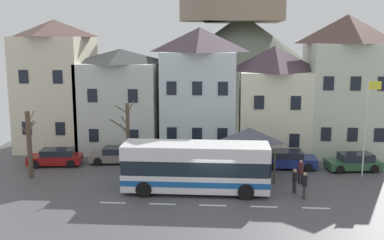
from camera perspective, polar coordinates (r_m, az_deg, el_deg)
The scene contains 20 objects.
ground_plane at distance 28.79m, azimuth 2.71°, elevation -9.60°, with size 40.00×60.00×0.07m.
townhouse_00 at distance 42.52m, azimuth -16.60°, elevation 4.29°, with size 5.72×6.97×11.39m.
townhouse_01 at distance 40.64m, azimuth -8.82°, elevation 2.55°, with size 6.68×6.36×8.87m.
townhouse_02 at distance 39.84m, azimuth 0.96°, elevation 3.85°, with size 6.17×6.92×10.70m.
townhouse_03 at distance 39.60m, azimuth 10.18°, elevation 2.52°, with size 5.77×5.96×9.15m.
townhouse_04 at distance 40.82m, azimuth 18.58°, elevation 4.20°, with size 6.19×6.58×11.73m.
hilltop_castle at distance 61.16m, azimuth 6.15°, elevation 7.37°, with size 36.89×36.89×20.04m.
transit_bus at distance 29.11m, azimuth 0.48°, elevation -6.01°, with size 9.31×2.77×3.16m.
bus_shelter at distance 32.50m, azimuth 7.20°, elevation -1.95°, with size 3.60×3.60×3.51m.
parked_car_00 at distance 36.65m, azimuth -9.23°, elevation -4.34°, with size 4.40×2.23×1.25m.
parked_car_01 at distance 36.17m, azimuth 19.60°, elevation -4.98°, with size 4.11×2.30×1.29m.
parked_car_02 at distance 36.95m, azimuth -16.71°, elevation -4.50°, with size 4.23×2.27×1.29m.
parked_car_03 at distance 35.48m, azimuth 11.86°, elevation -4.86°, with size 4.22×2.04×1.32m.
pedestrian_00 at distance 29.76m, azimuth 12.75°, elevation -7.22°, with size 0.31×0.31×1.59m.
pedestrian_01 at distance 31.74m, azimuth 13.47°, elevation -6.14°, with size 0.36×0.36×1.66m.
pedestrian_02 at distance 28.97m, azimuth 13.93°, elevation -7.83°, with size 0.32×0.35×1.65m.
public_bench at distance 34.67m, azimuth 3.29°, elevation -5.32°, with size 1.47×0.48×0.87m.
flagpole at distance 34.09m, azimuth 21.06°, elevation -0.17°, with size 0.95×0.10×6.88m.
bare_tree_00 at distance 33.20m, azimuth -8.09°, elevation -1.97°, with size 1.49×2.20×5.20m.
bare_tree_01 at distance 33.87m, azimuth -19.72°, elevation -2.78°, with size 1.06×1.19×4.79m.
Camera 1 is at (0.65, -27.11, 9.62)m, focal length 42.55 mm.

